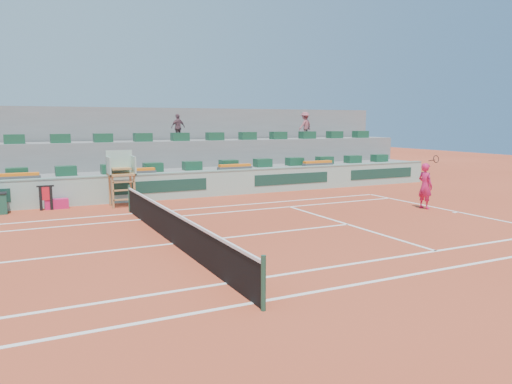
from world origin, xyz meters
TOP-DOWN VIEW (x-y plane):
  - ground at (0.00, 0.00)m, footprint 90.00×90.00m
  - seating_tier_lower at (0.00, 10.70)m, footprint 36.00×4.00m
  - seating_tier_upper at (0.00, 12.30)m, footprint 36.00×2.40m
  - stadium_back_wall at (0.00, 13.90)m, footprint 36.00×0.40m
  - player_bag at (-2.59, 8.06)m, footprint 0.93×0.41m
  - spectator_mid at (3.88, 11.62)m, footprint 0.91×0.58m
  - spectator_right at (12.00, 11.97)m, footprint 1.19×0.95m
  - court_lines at (0.00, 0.00)m, footprint 23.89×11.09m
  - tennis_net at (0.00, 0.00)m, footprint 0.10×11.97m
  - advertising_hoarding at (0.02, 8.50)m, footprint 36.00×0.34m
  - umpire_chair at (0.00, 7.50)m, footprint 1.10×0.90m
  - seat_row_lower at (0.00, 9.80)m, footprint 32.90×0.60m
  - seat_row_upper at (0.00, 11.70)m, footprint 32.90×0.60m
  - flower_planters at (-1.50, 9.00)m, footprint 26.80×0.36m
  - towel_rack at (-3.00, 7.86)m, footprint 0.67×0.11m
  - tennis_player at (11.29, 1.26)m, footprint 0.49×0.92m

SIDE VIEW (x-z plane):
  - ground at x=0.00m, z-range 0.00..0.00m
  - court_lines at x=0.00m, z-range 0.00..0.01m
  - player_bag at x=-2.59m, z-range 0.00..0.41m
  - tennis_net at x=0.00m, z-range -0.02..1.08m
  - seating_tier_lower at x=0.00m, z-range 0.00..1.20m
  - towel_rack at x=-3.00m, z-range 0.09..1.12m
  - advertising_hoarding at x=0.02m, z-range 0.00..1.26m
  - tennis_player at x=11.29m, z-range -0.17..2.10m
  - seating_tier_upper at x=0.00m, z-range 0.00..2.60m
  - flower_planters at x=-1.50m, z-range 1.19..1.47m
  - seat_row_lower at x=0.00m, z-range 1.20..1.64m
  - umpire_chair at x=0.00m, z-range 0.34..2.74m
  - stadium_back_wall at x=0.00m, z-range 0.00..4.40m
  - seat_row_upper at x=0.00m, z-range 2.60..3.04m
  - spectator_mid at x=3.88m, z-range 2.60..4.04m
  - spectator_right at x=12.00m, z-range 2.60..4.21m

